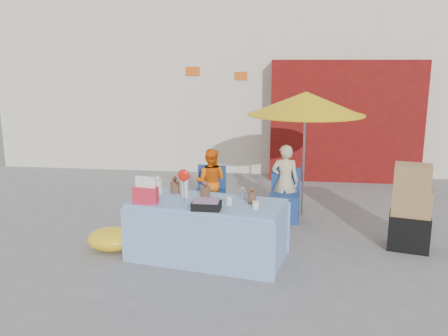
# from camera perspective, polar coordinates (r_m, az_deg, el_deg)

# --- Properties ---
(ground) EXTENTS (80.00, 80.00, 0.00)m
(ground) POSITION_cam_1_polar(r_m,az_deg,el_deg) (6.85, -0.74, -9.30)
(ground) COLOR slate
(ground) RESTS_ON ground
(backdrop) EXTENTS (14.00, 8.00, 7.80)m
(backdrop) POSITION_cam_1_polar(r_m,az_deg,el_deg) (13.82, 5.92, 14.88)
(backdrop) COLOR silver
(backdrop) RESTS_ON ground
(market_table) EXTENTS (2.17, 1.31, 1.23)m
(market_table) POSITION_cam_1_polar(r_m,az_deg,el_deg) (6.32, -2.07, -7.34)
(market_table) COLOR #86A7D7
(market_table) RESTS_ON ground
(chair_left) EXTENTS (0.51, 0.50, 0.85)m
(chair_left) POSITION_cam_1_polar(r_m,az_deg,el_deg) (7.97, -1.77, -4.13)
(chair_left) COLOR navy
(chair_left) RESTS_ON ground
(chair_right) EXTENTS (0.51, 0.50, 0.85)m
(chair_right) POSITION_cam_1_polar(r_m,az_deg,el_deg) (7.88, 7.27, -4.43)
(chair_right) COLOR navy
(chair_right) RESTS_ON ground
(vendor_orange) EXTENTS (0.58, 0.47, 1.14)m
(vendor_orange) POSITION_cam_1_polar(r_m,az_deg,el_deg) (8.02, -1.64, -1.69)
(vendor_orange) COLOR orange
(vendor_orange) RESTS_ON ground
(vendor_beige) EXTENTS (0.47, 0.33, 1.24)m
(vendor_beige) POSITION_cam_1_polar(r_m,az_deg,el_deg) (7.91, 7.34, -1.62)
(vendor_beige) COLOR beige
(vendor_beige) RESTS_ON ground
(umbrella) EXTENTS (1.90, 1.90, 2.09)m
(umbrella) POSITION_cam_1_polar(r_m,az_deg,el_deg) (7.86, 9.81, 7.61)
(umbrella) COLOR gray
(umbrella) RESTS_ON ground
(box_stack) EXTENTS (0.63, 0.56, 1.21)m
(box_stack) POSITION_cam_1_polar(r_m,az_deg,el_deg) (7.05, 21.53, -4.76)
(box_stack) COLOR black
(box_stack) RESTS_ON ground
(tarp_bundle) EXTENTS (0.84, 0.75, 0.31)m
(tarp_bundle) POSITION_cam_1_polar(r_m,az_deg,el_deg) (6.83, -13.31, -8.31)
(tarp_bundle) COLOR yellow
(tarp_bundle) RESTS_ON ground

